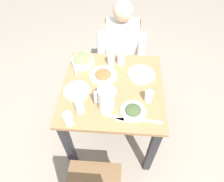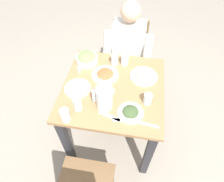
% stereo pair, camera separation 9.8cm
% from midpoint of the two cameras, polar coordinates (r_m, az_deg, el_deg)
% --- Properties ---
extents(ground_plane, '(8.00, 8.00, 0.00)m').
position_cam_midpoint_polar(ground_plane, '(2.21, 1.57, -11.87)').
color(ground_plane, gray).
extents(dining_table, '(0.81, 0.81, 0.76)m').
position_cam_midpoint_polar(dining_table, '(1.70, 2.00, -2.07)').
color(dining_table, '#997047').
rests_on(dining_table, ground_plane).
extents(chair_near, '(0.40, 0.40, 0.85)m').
position_cam_midpoint_polar(chair_near, '(2.34, 5.95, 10.64)').
color(chair_near, brown).
rests_on(chair_near, ground_plane).
extents(diner_near, '(0.48, 0.53, 1.15)m').
position_cam_midpoint_polar(diner_near, '(2.09, 5.70, 10.24)').
color(diner_near, silver).
rests_on(diner_near, ground_plane).
extents(water_pitcher, '(0.16, 0.12, 0.19)m').
position_cam_midpoint_polar(water_pitcher, '(1.39, -0.24, -2.10)').
color(water_pitcher, silver).
rests_on(water_pitcher, dining_table).
extents(salad_bowl, '(0.20, 0.20, 0.09)m').
position_cam_midpoint_polar(salad_bowl, '(1.78, -5.72, 9.34)').
color(salad_bowl, white).
rests_on(salad_bowl, dining_table).
extents(plate_dolmas, '(0.19, 0.19, 0.05)m').
position_cam_midpoint_polar(plate_dolmas, '(1.43, 7.34, -6.16)').
color(plate_dolmas, white).
rests_on(plate_dolmas, dining_table).
extents(plate_beans, '(0.23, 0.23, 0.05)m').
position_cam_midpoint_polar(plate_beans, '(1.68, 10.83, 4.36)').
color(plate_beans, white).
rests_on(plate_beans, dining_table).
extents(plate_rice_curry, '(0.23, 0.23, 0.04)m').
position_cam_midpoint_polar(plate_rice_curry, '(1.66, -0.30, 4.80)').
color(plate_rice_curry, white).
rests_on(plate_rice_curry, dining_table).
extents(plate_yoghurt, '(0.21, 0.21, 0.05)m').
position_cam_midpoint_polar(plate_yoghurt, '(1.57, -8.23, 0.95)').
color(plate_yoghurt, white).
rests_on(plate_yoghurt, dining_table).
extents(water_glass_center, '(0.06, 0.06, 0.10)m').
position_cam_midpoint_polar(water_glass_center, '(1.74, 2.40, 9.00)').
color(water_glass_center, silver).
rests_on(water_glass_center, dining_table).
extents(water_glass_by_pitcher, '(0.06, 0.06, 0.11)m').
position_cam_midpoint_polar(water_glass_by_pitcher, '(1.38, -11.42, -6.95)').
color(water_glass_by_pitcher, silver).
rests_on(water_glass_by_pitcher, dining_table).
extents(water_glass_far_left, '(0.06, 0.06, 0.09)m').
position_cam_midpoint_polar(water_glass_far_left, '(1.48, 12.16, -2.36)').
color(water_glass_far_left, silver).
rests_on(water_glass_far_left, dining_table).
extents(water_glass_near_left, '(0.06, 0.06, 0.11)m').
position_cam_midpoint_polar(water_glass_near_left, '(1.42, -7.99, -3.81)').
color(water_glass_near_left, silver).
rests_on(water_glass_near_left, dining_table).
extents(water_glass_near_right, '(0.06, 0.06, 0.10)m').
position_cam_midpoint_polar(water_glass_near_right, '(1.75, 5.31, 8.92)').
color(water_glass_near_right, silver).
rests_on(water_glass_near_right, dining_table).
extents(salt_shaker, '(0.03, 0.03, 0.05)m').
position_cam_midpoint_polar(salt_shaker, '(1.70, -7.87, 6.16)').
color(salt_shaker, white).
rests_on(salt_shaker, dining_table).
extents(fork_near, '(0.17, 0.04, 0.01)m').
position_cam_midpoint_polar(fork_near, '(1.40, 5.62, -8.57)').
color(fork_near, silver).
rests_on(fork_near, dining_table).
extents(knife_near, '(0.19, 0.04, 0.01)m').
position_cam_midpoint_polar(knife_near, '(1.41, 11.60, -9.38)').
color(knife_near, silver).
rests_on(knife_near, dining_table).
extents(fork_far, '(0.17, 0.07, 0.01)m').
position_cam_midpoint_polar(fork_far, '(1.41, 1.26, -7.38)').
color(fork_far, silver).
rests_on(fork_far, dining_table).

